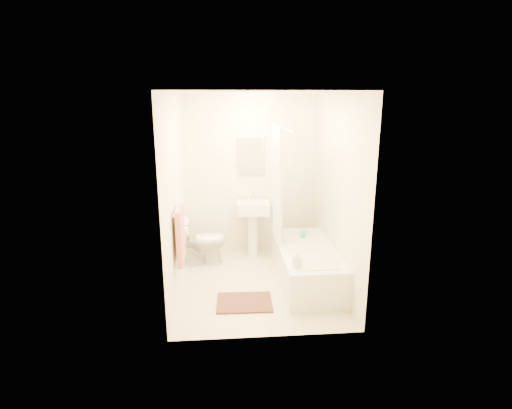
{
  "coord_description": "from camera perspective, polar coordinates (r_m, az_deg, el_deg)",
  "views": [
    {
      "loc": [
        -0.42,
        -4.73,
        2.33
      ],
      "look_at": [
        0.0,
        0.25,
        1.0
      ],
      "focal_mm": 28.0,
      "sensor_mm": 36.0,
      "label": 1
    }
  ],
  "objects": [
    {
      "name": "bath_mat",
      "position": [
        4.83,
        -1.67,
        -13.8
      ],
      "size": [
        0.66,
        0.5,
        0.02
      ],
      "primitive_type": "cube",
      "rotation": [
        0.0,
        0.0,
        -0.03
      ],
      "color": "#512F20",
      "rests_on": "floor"
    },
    {
      "name": "towel",
      "position": [
        4.77,
        -10.72,
        -4.33
      ],
      "size": [
        0.06,
        0.45,
        0.66
      ],
      "primitive_type": "cube",
      "color": "#CC7266",
      "rests_on": "towel_bar"
    },
    {
      "name": "towel_bar",
      "position": [
        4.68,
        -11.28,
        -0.64
      ],
      "size": [
        0.02,
        0.6,
        0.02
      ],
      "primitive_type": "cylinder",
      "rotation": [
        1.57,
        0.0,
        0.0
      ],
      "color": "silver",
      "rests_on": "wall_left"
    },
    {
      "name": "bathtub",
      "position": [
        5.32,
        7.19,
        -8.47
      ],
      "size": [
        0.71,
        1.63,
        0.46
      ],
      "primitive_type": null,
      "color": "white",
      "rests_on": "floor"
    },
    {
      "name": "wall_left",
      "position": [
        4.9,
        -11.49,
        1.26
      ],
      "size": [
        0.02,
        2.4,
        2.4
      ],
      "primitive_type": "cube",
      "color": "beige",
      "rests_on": "ground"
    },
    {
      "name": "curtain_rod",
      "position": [
        4.9,
        3.71,
        11.0
      ],
      "size": [
        0.03,
        1.7,
        0.03
      ],
      "primitive_type": "cylinder",
      "rotation": [
        1.57,
        0.0,
        0.0
      ],
      "color": "silver",
      "rests_on": "wall_back"
    },
    {
      "name": "ceiling",
      "position": [
        4.75,
        0.26,
        15.74
      ],
      "size": [
        2.4,
        2.4,
        0.0
      ],
      "primitive_type": "plane",
      "color": "white",
      "rests_on": "ground"
    },
    {
      "name": "toilet",
      "position": [
        5.84,
        -7.79,
        -5.17
      ],
      "size": [
        0.73,
        0.45,
        0.68
      ],
      "primitive_type": "imported",
      "rotation": [
        0.0,
        0.0,
        1.67
      ],
      "color": "white",
      "rests_on": "floor"
    },
    {
      "name": "sink",
      "position": [
        6.0,
        -0.41,
        -3.23
      ],
      "size": [
        0.49,
        0.41,
        0.93
      ],
      "primitive_type": null,
      "rotation": [
        0.0,
        0.0,
        -0.06
      ],
      "color": "white",
      "rests_on": "floor"
    },
    {
      "name": "soap_bottle",
      "position": [
        4.61,
        5.92,
        -7.87
      ],
      "size": [
        0.1,
        0.1,
        0.19
      ],
      "primitive_type": "imported",
      "rotation": [
        0.0,
        0.0,
        0.2
      ],
      "color": "white",
      "rests_on": "bathtub"
    },
    {
      "name": "toilet_paper",
      "position": [
        5.15,
        -10.28,
        -3.82
      ],
      "size": [
        0.11,
        0.12,
        0.12
      ],
      "primitive_type": "cylinder",
      "rotation": [
        0.0,
        1.57,
        0.0
      ],
      "color": "white",
      "rests_on": "wall_left"
    },
    {
      "name": "mirror",
      "position": [
        5.99,
        -0.74,
        6.92
      ],
      "size": [
        0.4,
        0.03,
        0.55
      ],
      "primitive_type": "cube",
      "color": "white",
      "rests_on": "wall_back"
    },
    {
      "name": "floor",
      "position": [
        5.29,
        0.23,
        -11.23
      ],
      "size": [
        2.4,
        2.4,
        0.0
      ],
      "primitive_type": "plane",
      "color": "beige",
      "rests_on": "ground"
    },
    {
      "name": "wall_right",
      "position": [
        5.07,
        11.58,
        1.7
      ],
      "size": [
        0.02,
        2.4,
        2.4
      ],
      "primitive_type": "cube",
      "color": "beige",
      "rests_on": "ground"
    },
    {
      "name": "scrub_brush",
      "position": [
        5.67,
        6.78,
        -4.29
      ],
      "size": [
        0.12,
        0.23,
        0.04
      ],
      "primitive_type": "cube",
      "rotation": [
        0.0,
        0.0,
        -0.26
      ],
      "color": "#37A25B",
      "rests_on": "bathtub"
    },
    {
      "name": "wall_back",
      "position": [
        6.05,
        -0.75,
        4.14
      ],
      "size": [
        2.0,
        0.02,
        2.4
      ],
      "primitive_type": "cube",
      "color": "beige",
      "rests_on": "ground"
    },
    {
      "name": "shower_curtain",
      "position": [
        5.4,
        2.96,
        3.01
      ],
      "size": [
        0.04,
        0.8,
        1.55
      ],
      "primitive_type": "cube",
      "color": "silver",
      "rests_on": "curtain_rod"
    }
  ]
}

